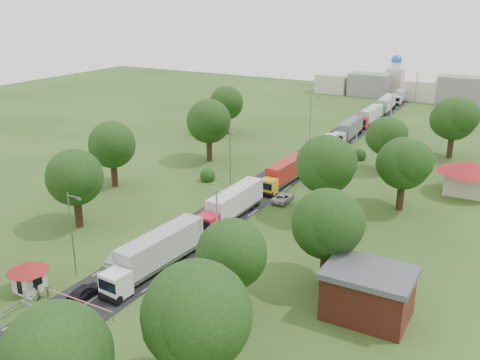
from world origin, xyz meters
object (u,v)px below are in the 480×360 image
Objects in this scene: info_sign at (333,148)px; pedestrian_near at (67,322)px; car_lane_mid at (121,258)px; car_lane_front at (85,291)px; guard_booth at (28,273)px; truck_0 at (155,253)px; boom_barrier at (69,297)px.

info_sign is 63.31m from pedestrian_near.
car_lane_front is at bearing 97.87° from car_lane_mid.
guard_booth is 2.80× the size of pedestrian_near.
truck_0 is 3.91× the size of car_lane_front.
car_lane_front is at bearing 91.72° from pedestrian_near.
pedestrian_near is (2.81, -5.11, 0.10)m from car_lane_front.
boom_barrier is 1.97m from car_lane_front.
car_lane_mid is (-1.61, 7.61, 0.10)m from car_lane_front.
info_sign is at bearing 86.33° from truck_0.
car_lane_mid is at bearing -172.32° from truck_0.
boom_barrier is 60.39m from info_sign.
boom_barrier is 1.94× the size of car_lane_mid.
truck_0 is at bearing 47.87° from guard_booth.
truck_0 reaches higher than info_sign.
pedestrian_near is (8.96, -3.17, -1.38)m from guard_booth.
truck_0 reaches higher than boom_barrier.
car_lane_mid is (-1.31, 9.54, -0.11)m from boom_barrier.
car_lane_mid is (-7.86, -50.46, -2.22)m from info_sign.
boom_barrier is 2.25× the size of info_sign.
pedestrian_near is at bearing 105.10° from car_lane_mid.
pedestrian_near is (3.12, -3.17, -0.10)m from boom_barrier.
guard_booth is at bearing 20.28° from car_lane_front.
pedestrian_near is at bearing -45.51° from boom_barrier.
boom_barrier is at bearing -108.29° from truck_0.
boom_barrier is 2.28× the size of car_lane_front.
truck_0 is 3.31× the size of car_lane_mid.
truck_0 is at bearing 61.82° from pedestrian_near.
boom_barrier is 10.81m from truck_0.
boom_barrier is at bearing 93.71° from car_lane_mid.
guard_booth is 10.66m from car_lane_mid.
car_lane_front is 0.85× the size of car_lane_mid.
pedestrian_near is at bearing -93.12° from info_sign.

